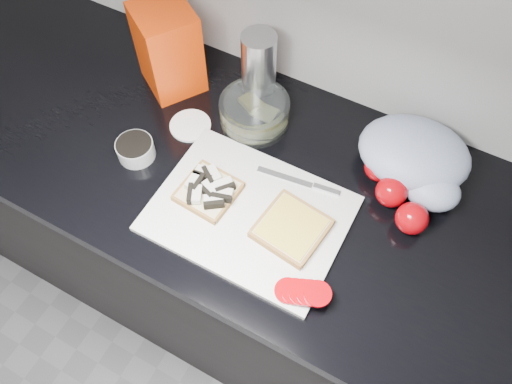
% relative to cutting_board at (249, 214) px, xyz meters
% --- Properties ---
extents(base_cabinet, '(3.50, 0.60, 0.86)m').
position_rel_cutting_board_xyz_m(base_cabinet, '(-0.05, 0.10, -0.48)').
color(base_cabinet, black).
rests_on(base_cabinet, ground).
extents(countertop, '(3.50, 0.64, 0.04)m').
position_rel_cutting_board_xyz_m(countertop, '(-0.05, 0.10, -0.03)').
color(countertop, black).
rests_on(countertop, base_cabinet).
extents(cutting_board, '(0.40, 0.30, 0.01)m').
position_rel_cutting_board_xyz_m(cutting_board, '(0.00, 0.00, 0.00)').
color(cutting_board, silver).
rests_on(cutting_board, countertop).
extents(bread_left, '(0.13, 0.13, 0.04)m').
position_rel_cutting_board_xyz_m(bread_left, '(-0.10, 0.00, 0.02)').
color(bread_left, beige).
rests_on(bread_left, cutting_board).
extents(bread_right, '(0.15, 0.15, 0.02)m').
position_rel_cutting_board_xyz_m(bread_right, '(0.10, 0.00, 0.02)').
color(bread_right, beige).
rests_on(bread_right, cutting_board).
extents(tomato_slices, '(0.12, 0.08, 0.02)m').
position_rel_cutting_board_xyz_m(tomato_slices, '(0.18, -0.11, 0.02)').
color(tomato_slices, '#A4030A').
rests_on(tomato_slices, cutting_board).
extents(knife, '(0.19, 0.04, 0.01)m').
position_rel_cutting_board_xyz_m(knife, '(0.08, 0.12, 0.01)').
color(knife, silver).
rests_on(knife, cutting_board).
extents(seed_tub, '(0.08, 0.08, 0.04)m').
position_rel_cutting_board_xyz_m(seed_tub, '(-0.30, 0.02, 0.02)').
color(seed_tub, '#A5A9AA').
rests_on(seed_tub, countertop).
extents(tub_lid, '(0.12, 0.12, 0.01)m').
position_rel_cutting_board_xyz_m(tub_lid, '(-0.24, 0.15, -0.00)').
color(tub_lid, white).
rests_on(tub_lid, countertop).
extents(glass_bowl, '(0.16, 0.16, 0.07)m').
position_rel_cutting_board_xyz_m(glass_bowl, '(-0.11, 0.23, 0.03)').
color(glass_bowl, silver).
rests_on(glass_bowl, countertop).
extents(bread_bag, '(0.18, 0.18, 0.21)m').
position_rel_cutting_board_xyz_m(bread_bag, '(-0.35, 0.25, 0.10)').
color(bread_bag, '#EC3503').
rests_on(bread_bag, countertop).
extents(steel_canister, '(0.08, 0.08, 0.19)m').
position_rel_cutting_board_xyz_m(steel_canister, '(-0.14, 0.30, 0.09)').
color(steel_canister, '#B8B8BD').
rests_on(steel_canister, countertop).
extents(grocery_bag, '(0.26, 0.23, 0.11)m').
position_rel_cutting_board_xyz_m(grocery_bag, '(0.26, 0.27, 0.05)').
color(grocery_bag, '#A3ACC9').
rests_on(grocery_bag, countertop).
extents(whole_tomatoes, '(0.17, 0.16, 0.07)m').
position_rel_cutting_board_xyz_m(whole_tomatoes, '(0.25, 0.18, 0.03)').
color(whole_tomatoes, '#A4030A').
rests_on(whole_tomatoes, countertop).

